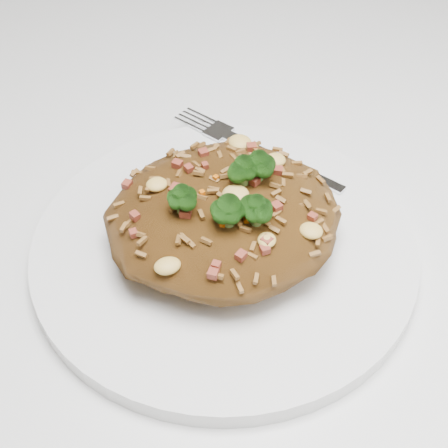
# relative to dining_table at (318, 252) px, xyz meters

# --- Properties ---
(dining_table) EXTENTS (1.20, 0.80, 0.75)m
(dining_table) POSITION_rel_dining_table_xyz_m (0.00, 0.00, 0.00)
(dining_table) COLOR white
(dining_table) RESTS_ON ground
(plate) EXTENTS (0.27, 0.27, 0.01)m
(plate) POSITION_rel_dining_table_xyz_m (-0.10, -0.06, 0.10)
(plate) COLOR white
(plate) RESTS_ON dining_table
(fried_rice) EXTENTS (0.16, 0.14, 0.07)m
(fried_rice) POSITION_rel_dining_table_xyz_m (-0.10, -0.06, 0.14)
(fried_rice) COLOR brown
(fried_rice) RESTS_ON plate
(fork) EXTENTS (0.11, 0.14, 0.00)m
(fork) POSITION_rel_dining_table_xyz_m (-0.05, 0.02, 0.11)
(fork) COLOR silver
(fork) RESTS_ON plate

